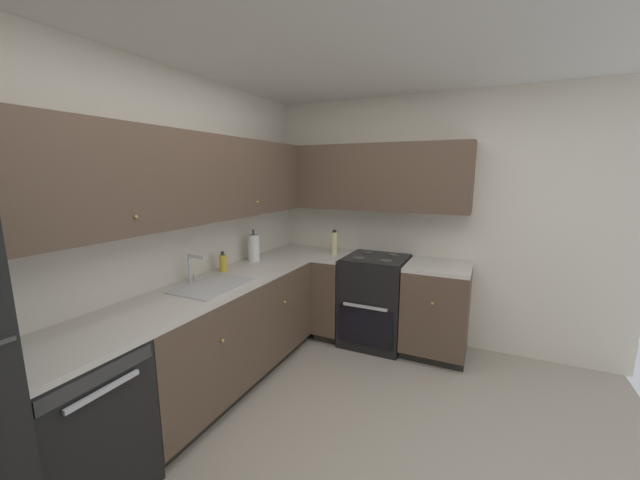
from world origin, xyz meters
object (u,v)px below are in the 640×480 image
(dishwasher, at_px, (71,429))
(oven_range, at_px, (375,299))
(oil_bottle, at_px, (334,243))
(paper_towel_roll, at_px, (254,248))
(soap_bottle, at_px, (223,263))

(dishwasher, distance_m, oven_range, 2.67)
(oven_range, xyz_separation_m, oil_bottle, (-0.02, 0.46, 0.57))
(oven_range, distance_m, oil_bottle, 0.73)
(oil_bottle, bearing_deg, oven_range, -87.61)
(oven_range, distance_m, paper_towel_roll, 1.36)
(oven_range, bearing_deg, dishwasher, 160.40)
(soap_bottle, distance_m, oil_bottle, 1.21)
(soap_bottle, relative_size, paper_towel_roll, 0.55)
(dishwasher, height_order, oven_range, oven_range)
(oven_range, height_order, soap_bottle, soap_bottle)
(dishwasher, distance_m, oil_bottle, 2.60)
(oil_bottle, bearing_deg, dishwasher, 170.06)
(soap_bottle, bearing_deg, oil_bottle, -30.60)
(oven_range, height_order, oil_bottle, oil_bottle)
(soap_bottle, distance_m, paper_towel_roll, 0.44)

